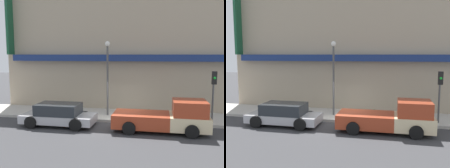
# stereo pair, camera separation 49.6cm
# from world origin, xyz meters

# --- Properties ---
(ground_plane) EXTENTS (80.00, 80.00, 0.00)m
(ground_plane) POSITION_xyz_m (0.00, 0.00, 0.00)
(ground_plane) COLOR #38383A
(sidewalk) EXTENTS (36.00, 3.39, 0.17)m
(sidewalk) POSITION_xyz_m (0.00, 1.69, 0.09)
(sidewalk) COLOR #B7B2A8
(sidewalk) RESTS_ON ground
(building) EXTENTS (19.80, 3.80, 10.89)m
(building) POSITION_xyz_m (-0.01, 4.87, 5.43)
(building) COLOR tan
(building) RESTS_ON ground
(pickup_truck) EXTENTS (5.38, 2.26, 1.85)m
(pickup_truck) POSITION_xyz_m (3.00, -1.22, 0.81)
(pickup_truck) COLOR beige
(pickup_truck) RESTS_ON ground
(parked_car) EXTENTS (4.54, 2.11, 1.38)m
(parked_car) POSITION_xyz_m (-3.58, -1.22, 0.69)
(parked_car) COLOR #ADADB2
(parked_car) RESTS_ON ground
(fire_hydrant) EXTENTS (0.21, 0.21, 0.62)m
(fire_hydrant) POSITION_xyz_m (1.85, 0.91, 0.49)
(fire_hydrant) COLOR #196633
(fire_hydrant) RESTS_ON sidewalk
(street_lamp) EXTENTS (0.36, 0.36, 5.14)m
(street_lamp) POSITION_xyz_m (-1.00, 1.31, 3.42)
(street_lamp) COLOR #4C4C4C
(street_lamp) RESTS_ON sidewalk
(traffic_light) EXTENTS (0.28, 0.42, 3.21)m
(traffic_light) POSITION_xyz_m (5.84, 0.68, 2.40)
(traffic_light) COLOR #4C4C4C
(traffic_light) RESTS_ON sidewalk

